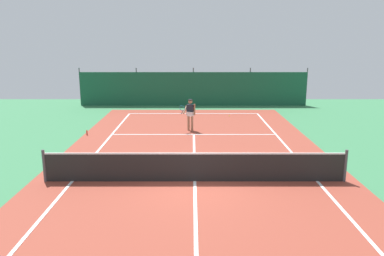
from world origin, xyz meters
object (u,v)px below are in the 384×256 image
at_px(tennis_ball_near_player, 228,116).
at_px(parked_car, 167,89).
at_px(tennis_net, 194,167).
at_px(tennis_player, 189,112).
at_px(water_bottle, 86,133).

relative_size(tennis_ball_near_player, parked_car, 0.02).
bearing_deg(tennis_ball_near_player, tennis_net, -101.34).
bearing_deg(tennis_player, tennis_ball_near_player, -101.28).
distance_m(tennis_net, tennis_player, 7.32).
bearing_deg(tennis_ball_near_player, parked_car, 122.17).
bearing_deg(tennis_player, parked_car, -58.98).
bearing_deg(parked_car, tennis_net, -80.77).
distance_m(tennis_net, tennis_ball_near_player, 11.29).
relative_size(tennis_net, tennis_ball_near_player, 153.33).
bearing_deg(tennis_net, tennis_ball_near_player, 78.66).
xyz_separation_m(tennis_net, tennis_ball_near_player, (2.22, 11.06, -0.48)).
bearing_deg(water_bottle, parked_car, 73.39).
bearing_deg(tennis_ball_near_player, tennis_player, -122.66).
bearing_deg(water_bottle, tennis_player, 10.48).
height_order(tennis_net, tennis_ball_near_player, tennis_net).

